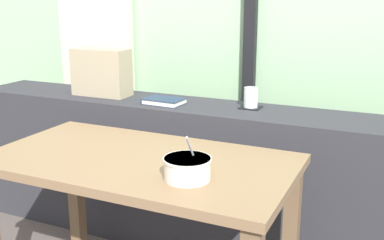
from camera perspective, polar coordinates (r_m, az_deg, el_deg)
curtain_left_panel at (r=3.27m, az=-11.87°, el=13.40°), size 0.56×0.06×2.50m
window_divider_post at (r=2.80m, az=7.27°, el=14.39°), size 0.07×0.05×2.60m
dark_console_ledge at (r=2.48m, az=1.85°, el=-7.09°), size 2.80×0.37×0.78m
breakfast_table at (r=1.87m, az=-6.36°, el=-7.83°), size 1.20×0.65×0.71m
coaster_square at (r=2.34m, az=7.17°, el=1.53°), size 0.10×0.10×0.00m
juice_glass at (r=2.33m, az=7.21°, el=2.68°), size 0.07×0.07×0.10m
closed_book at (r=2.41m, az=-3.48°, el=2.32°), size 0.21×0.15×0.03m
throw_pillow at (r=2.65m, az=-11.00°, el=5.77°), size 0.32×0.14×0.26m
soup_bowl at (r=1.60m, az=-0.57°, el=-5.98°), size 0.17×0.17×0.16m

